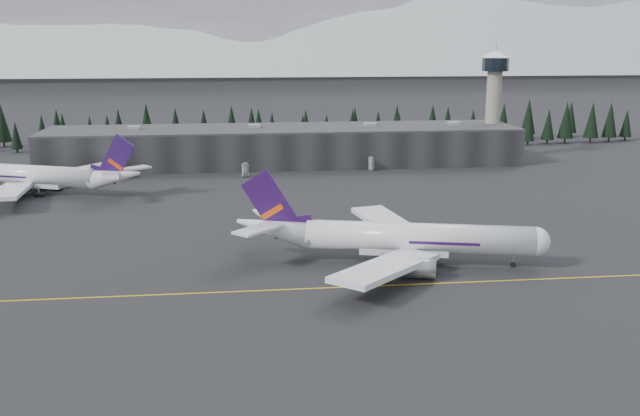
{
  "coord_description": "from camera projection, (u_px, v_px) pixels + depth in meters",
  "views": [
    {
      "loc": [
        -16.45,
        -117.59,
        41.89
      ],
      "look_at": [
        0.0,
        20.0,
        9.0
      ],
      "focal_mm": 40.0,
      "sensor_mm": 36.0,
      "label": 1
    }
  ],
  "objects": [
    {
      "name": "control_tower",
      "position": [
        494.0,
        93.0,
        252.09
      ],
      "size": [
        10.0,
        10.0,
        37.7
      ],
      "color": "gray",
      "rests_on": "ground"
    },
    {
      "name": "gse_vehicle_b",
      "position": [
        372.0,
        168.0,
        232.95
      ],
      "size": [
        4.96,
        4.19,
        1.6
      ],
      "primitive_type": "imported",
      "rotation": [
        0.0,
        0.0,
        -0.98
      ],
      "color": "#BBBBBD",
      "rests_on": "ground"
    },
    {
      "name": "jet_parked",
      "position": [
        43.0,
        176.0,
        197.19
      ],
      "size": [
        57.43,
        51.19,
        17.54
      ],
      "rotation": [
        0.0,
        0.0,
        2.76
      ],
      "color": "silver",
      "rests_on": "ground"
    },
    {
      "name": "mountain_ridge",
      "position": [
        244.0,
        67.0,
        1091.27
      ],
      "size": [
        4400.0,
        900.0,
        420.0
      ],
      "primitive_type": null,
      "color": "white",
      "rests_on": "ground"
    },
    {
      "name": "terminal",
      "position": [
        284.0,
        146.0,
        244.48
      ],
      "size": [
        160.0,
        30.0,
        12.6
      ],
      "color": "black",
      "rests_on": "ground"
    },
    {
      "name": "taxiline",
      "position": [
        335.0,
        288.0,
        123.24
      ],
      "size": [
        400.0,
        0.4,
        0.02
      ],
      "primitive_type": "cube",
      "color": "gold",
      "rests_on": "ground"
    },
    {
      "name": "ground",
      "position": [
        333.0,
        284.0,
        125.18
      ],
      "size": [
        1400.0,
        1400.0,
        0.0
      ],
      "primitive_type": "plane",
      "color": "black",
      "rests_on": "ground"
    },
    {
      "name": "jet_main",
      "position": [
        391.0,
        237.0,
        136.09
      ],
      "size": [
        59.07,
        53.86,
        17.69
      ],
      "rotation": [
        0.0,
        0.0,
        -0.25
      ],
      "color": "silver",
      "rests_on": "ground"
    },
    {
      "name": "treeline",
      "position": [
        277.0,
        129.0,
        279.95
      ],
      "size": [
        360.0,
        20.0,
        15.0
      ],
      "primitive_type": "cube",
      "color": "black",
      "rests_on": "ground"
    },
    {
      "name": "gse_vehicle_a",
      "position": [
        245.0,
        175.0,
        221.87
      ],
      "size": [
        4.24,
        5.09,
        1.29
      ],
      "primitive_type": "imported",
      "rotation": [
        0.0,
        0.0,
        0.54
      ],
      "color": "silver",
      "rests_on": "ground"
    }
  ]
}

